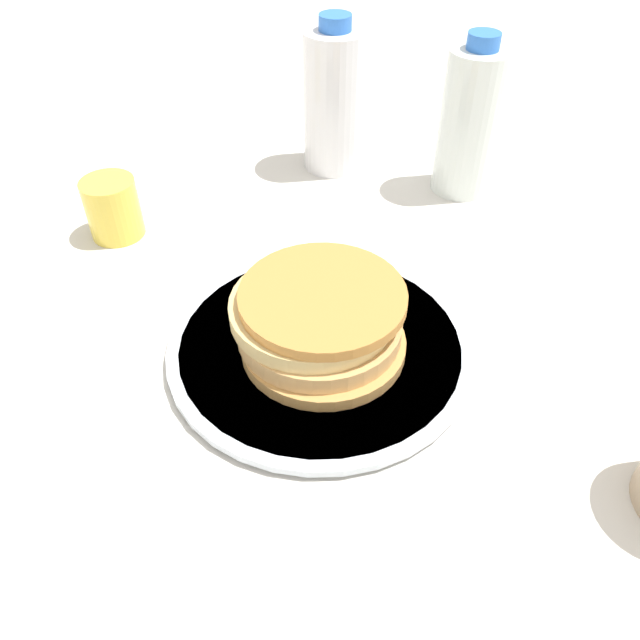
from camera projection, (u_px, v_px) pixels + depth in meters
name	position (u px, v px, depth m)	size (l,w,h in m)	color
ground_plane	(301.00, 362.00, 0.58)	(4.00, 4.00, 0.00)	silver
plate	(320.00, 346.00, 0.58)	(0.28, 0.28, 0.01)	silver
pancake_stack	(319.00, 319.00, 0.56)	(0.16, 0.16, 0.06)	#C08B49
juice_glass	(113.00, 208.00, 0.71)	(0.06, 0.06, 0.07)	yellow
water_bottle_near	(334.00, 101.00, 0.79)	(0.08, 0.08, 0.19)	white
water_bottle_mid	(470.00, 122.00, 0.75)	(0.07, 0.07, 0.19)	silver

